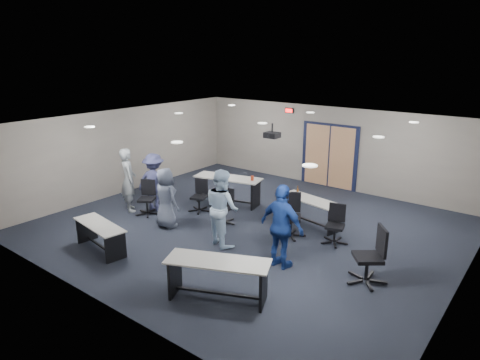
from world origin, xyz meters
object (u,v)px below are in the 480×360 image
Objects in this scene: chair_back_b at (224,207)px; person_navy at (282,227)px; table_front_right at (218,273)px; chair_loose_left at (147,198)px; table_back_left at (228,185)px; chair_back_c at (291,216)px; table_front_left at (100,232)px; person_lightblue at (222,207)px; chair_loose_right at (368,255)px; table_back_right at (311,207)px; person_back at (154,182)px; chair_back_a at (199,196)px; person_gray at (129,180)px; chair_back_d at (335,225)px; person_plaid at (166,198)px.

person_navy is (2.51, -1.12, 0.44)m from chair_back_b.
chair_loose_left reaches higher than table_front_right.
table_front_right is at bearing -65.90° from table_back_left.
table_back_left is at bearing 131.47° from chair_back_c.
table_front_left is 0.91× the size of person_lightblue.
table_back_right is at bearing -168.52° from chair_loose_right.
chair_back_c is at bearing 173.36° from person_back.
chair_back_c is (2.99, 0.09, 0.08)m from chair_back_a.
table_front_left is 1.80× the size of chair_back_a.
person_gray is at bearing -143.53° from table_back_left.
person_gray is (-1.57, 2.09, 0.47)m from table_front_left.
person_navy is (5.28, -0.22, 0.00)m from person_gray.
chair_loose_right is at bearing -28.11° from chair_back_a.
chair_loose_right reaches higher than chair_back_a.
chair_back_d is at bearing -22.55° from table_back_right.
chair_loose_right is 1.79m from person_navy.
table_back_left is (0.30, 4.28, 0.12)m from table_front_left.
chair_loose_left is at bearing 130.78° from table_front_right.
person_navy reaches higher than person_plaid.
table_back_right is 0.97m from chair_back_c.
chair_loose_left is 0.78m from person_gray.
person_gray reaches higher than person_plaid.
person_back reaches higher than table_front_right.
chair_loose_right is 6.98m from person_gray.
table_front_left is 3.25m from chair_back_a.
person_back is (-0.11, 0.41, 0.35)m from chair_loose_left.
person_navy reaches higher than person_back.
person_navy is at bearing -152.61° from person_gray.
chair_back_b is 0.51× the size of person_lightblue.
person_gray reaches higher than table_back_right.
table_back_left is 1.35× the size of person_plaid.
table_back_right is (3.08, 4.31, 0.05)m from table_front_left.
table_back_left is at bearing 94.62° from table_front_left.
table_back_left is at bearing -32.24° from person_lightblue.
person_navy reaches higher than chair_loose_right.
table_back_left is 2.84m from person_lightblue.
chair_back_a is 2.99m from chair_back_c.
person_navy is 1.10× the size of person_back.
table_front_right is 1.20× the size of person_back.
chair_back_d is at bearing -13.11° from chair_back_a.
person_plaid reaches higher than chair_loose_right.
person_navy reaches higher than chair_back_b.
person_lightblue is at bearing 1.95° from person_navy.
person_back is at bearing -141.07° from table_back_left.
table_back_left is 3.85m from chair_back_d.
chair_back_c is 0.59× the size of person_lightblue.
table_back_left is 1.95× the size of chair_back_c.
chair_loose_right is 0.64× the size of person_navy.
chair_loose_right is at bearing -148.05° from person_gray.
table_back_right is 4.48m from person_back.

